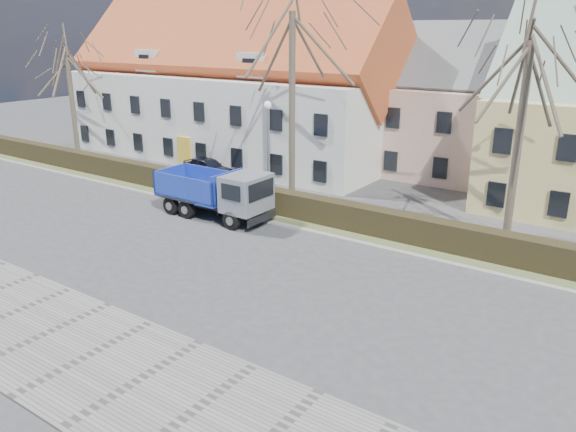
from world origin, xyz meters
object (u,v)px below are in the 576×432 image
Objects in this scene: parked_car_a at (208,167)px; cart_frame at (219,211)px; dump_truck at (210,191)px; streetlight at (268,154)px.

cart_frame is at bearing -128.80° from parked_car_a.
streetlight is at bearing 66.85° from dump_truck.
parked_car_a reaches higher than cart_frame.
streetlight reaches higher than cart_frame.
cart_frame is at bearing -107.91° from streetlight.
dump_truck is 1.73× the size of parked_car_a.
cart_frame is 0.16× the size of parked_car_a.
dump_truck is 3.88m from streetlight.
cart_frame is (0.40, 0.14, -1.06)m from dump_truck.
dump_truck is 10.75× the size of cart_frame.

